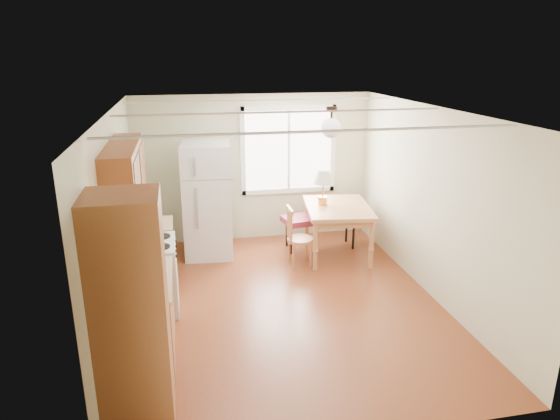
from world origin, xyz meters
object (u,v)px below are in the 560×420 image
object	(u,v)px
refrigerator	(208,201)
chair	(295,233)
bench	(320,218)
dining_table	(338,212)

from	to	relation	value
refrigerator	chair	size ratio (longest dim) A/B	1.98
bench	dining_table	distance (m)	0.43
refrigerator	dining_table	xyz separation A→B (m)	(2.02, -0.41, -0.19)
bench	chair	size ratio (longest dim) A/B	1.43
refrigerator	chair	bearing A→B (deg)	-23.86
dining_table	refrigerator	bearing A→B (deg)	176.50
bench	chair	bearing A→B (deg)	-142.63
refrigerator	bench	world-z (taller)	refrigerator
chair	dining_table	bearing A→B (deg)	20.60
refrigerator	bench	bearing A→B (deg)	2.85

